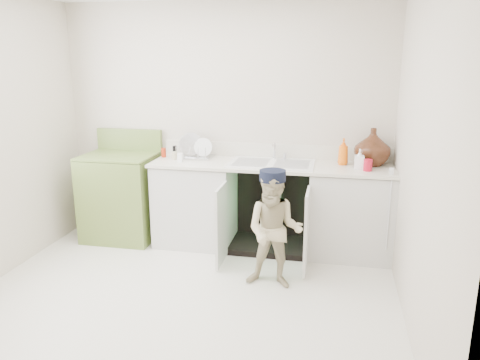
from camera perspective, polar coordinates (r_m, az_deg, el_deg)
name	(u,v)px	position (r m, az deg, el deg)	size (l,w,h in m)	color
ground	(184,297)	(4.03, -6.81, -14.03)	(3.50, 3.50, 0.00)	silver
room_shell	(179,150)	(3.61, -7.41, 3.66)	(6.00, 5.50, 1.26)	beige
counter_run	(275,203)	(4.82, 4.29, -2.84)	(2.44, 1.02, 1.27)	silver
avocado_stove	(122,195)	(5.26, -14.22, -1.78)	(0.75, 0.65, 1.16)	olive
repair_worker	(274,230)	(4.00, 4.21, -6.05)	(0.51, 0.71, 1.03)	beige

